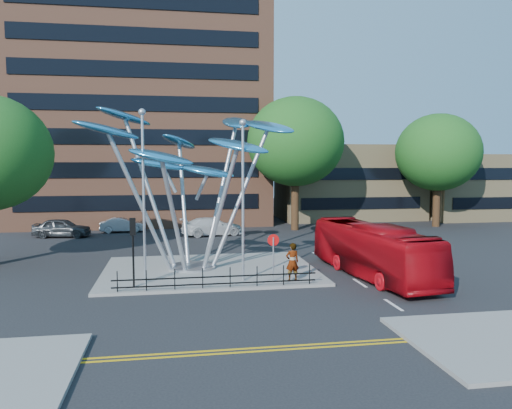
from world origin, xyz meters
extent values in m
plane|color=black|center=(0.00, 0.00, 0.00)|extent=(120.00, 120.00, 0.00)
cube|color=slate|center=(-1.00, 6.00, 0.07)|extent=(12.00, 9.00, 0.15)
cube|color=gold|center=(0.00, -6.00, 0.01)|extent=(40.00, 0.12, 0.01)
cube|color=gold|center=(0.00, -6.30, 0.01)|extent=(40.00, 0.12, 0.01)
cube|color=brown|center=(-6.00, 32.00, 15.00)|extent=(25.00, 15.00, 30.00)
cube|color=tan|center=(16.00, 30.00, 4.00)|extent=(15.00, 8.00, 8.00)
cube|color=tan|center=(30.00, 28.00, 3.50)|extent=(12.00, 8.00, 7.00)
cylinder|color=black|center=(8.00, 22.00, 2.86)|extent=(0.70, 0.70, 5.72)
ellipsoid|color=#154614|center=(8.00, 22.00, 8.06)|extent=(8.80, 8.80, 8.10)
cylinder|color=black|center=(22.00, 22.00, 2.53)|extent=(0.70, 0.70, 5.06)
ellipsoid|color=#154614|center=(22.00, 22.00, 7.13)|extent=(8.00, 8.00, 7.36)
cylinder|color=#9EA0A5|center=(-2.00, 6.50, 0.21)|extent=(2.80, 2.80, 0.12)
cylinder|color=#9EA0A5|center=(-3.20, 5.90, 4.05)|extent=(0.24, 0.24, 7.80)
ellipsoid|color=#3095D1|center=(-6.40, 4.90, 7.95)|extent=(3.92, 2.95, 1.39)
cylinder|color=#9EA0A5|center=(-2.40, 5.50, 3.35)|extent=(0.24, 0.24, 6.40)
ellipsoid|color=#3095D1|center=(-3.60, 3.30, 6.55)|extent=(3.47, 1.78, 1.31)
cylinder|color=#9EA0A5|center=(-1.40, 5.70, 3.65)|extent=(0.24, 0.24, 7.00)
ellipsoid|color=#3095D1|center=(0.40, 4.10, 7.15)|extent=(3.81, 3.11, 1.36)
cylinder|color=#9EA0A5|center=(-0.80, 6.50, 4.25)|extent=(0.24, 0.24, 8.20)
ellipsoid|color=#3095D1|center=(2.60, 6.90, 8.35)|extent=(3.52, 4.06, 1.44)
cylinder|color=#9EA0A5|center=(-1.20, 7.40, 4.45)|extent=(0.24, 0.24, 8.60)
ellipsoid|color=#3095D1|center=(1.00, 9.40, 8.75)|extent=(2.21, 3.79, 1.39)
cylinder|color=#9EA0A5|center=(-2.20, 7.50, 3.85)|extent=(0.24, 0.24, 7.40)
ellipsoid|color=#3095D1|center=(-2.60, 10.10, 7.55)|extent=(3.02, 3.71, 1.34)
cylinder|color=#9EA0A5|center=(-3.00, 6.90, 4.55)|extent=(0.24, 0.24, 8.80)
ellipsoid|color=#3095D1|center=(-5.80, 8.30, 8.95)|extent=(3.88, 3.60, 1.42)
ellipsoid|color=#3095D1|center=(-3.80, 6.70, 6.15)|extent=(3.40, 1.96, 1.13)
ellipsoid|color=#3095D1|center=(-1.10, 6.10, 5.75)|extent=(3.39, 2.16, 1.11)
cylinder|color=#9EA0A5|center=(-4.50, 3.50, 4.40)|extent=(0.14, 0.14, 8.50)
sphere|color=#9EA0A5|center=(-4.50, 3.50, 8.77)|extent=(0.36, 0.36, 0.36)
cylinder|color=#9EA0A5|center=(0.50, 3.00, 4.15)|extent=(0.14, 0.14, 8.00)
sphere|color=#9EA0A5|center=(0.50, 3.00, 8.27)|extent=(0.36, 0.36, 0.36)
cylinder|color=black|center=(-5.00, 2.50, 1.75)|extent=(0.10, 0.10, 3.20)
cube|color=black|center=(-5.00, 2.50, 3.15)|extent=(0.28, 0.18, 0.85)
sphere|color=#FF0C0C|center=(-5.00, 2.50, 3.43)|extent=(0.18, 0.18, 0.18)
cylinder|color=#9EA0A5|center=(2.00, 2.50, 1.30)|extent=(0.08, 0.08, 2.30)
cylinder|color=red|center=(2.00, 2.53, 2.30)|extent=(0.60, 0.04, 0.60)
cube|color=white|center=(2.00, 2.55, 2.30)|extent=(0.42, 0.03, 0.10)
cylinder|color=black|center=(-5.70, 1.70, 0.65)|extent=(0.05, 0.05, 1.00)
cylinder|color=black|center=(-4.36, 1.70, 0.65)|extent=(0.05, 0.05, 1.00)
cylinder|color=black|center=(-3.01, 1.70, 0.65)|extent=(0.05, 0.05, 1.00)
cylinder|color=black|center=(-1.67, 1.70, 0.65)|extent=(0.05, 0.05, 1.00)
cylinder|color=black|center=(-0.33, 1.70, 0.65)|extent=(0.05, 0.05, 1.00)
cylinder|color=black|center=(1.01, 1.70, 0.65)|extent=(0.05, 0.05, 1.00)
cylinder|color=black|center=(2.36, 1.70, 0.65)|extent=(0.05, 0.05, 1.00)
cylinder|color=black|center=(3.70, 1.70, 0.65)|extent=(0.05, 0.05, 1.00)
cube|color=black|center=(-1.00, 1.70, 0.70)|extent=(10.00, 0.06, 0.06)
cube|color=black|center=(-1.00, 1.70, 0.35)|extent=(10.00, 0.06, 0.06)
imported|color=#9F070E|center=(7.70, 3.26, 1.46)|extent=(3.69, 10.68, 2.91)
imported|color=gray|center=(3.00, 2.50, 1.14)|extent=(0.78, 0.58, 1.98)
imported|color=#393C3F|center=(-12.16, 20.93, 0.79)|extent=(4.83, 2.48, 1.57)
imported|color=#A0A4A7|center=(-7.48, 23.00, 0.64)|extent=(3.98, 1.61, 1.29)
imported|color=silver|center=(0.24, 19.81, 0.76)|extent=(5.52, 3.00, 1.52)
camera|label=1|loc=(-3.06, -22.23, 6.37)|focal=35.00mm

